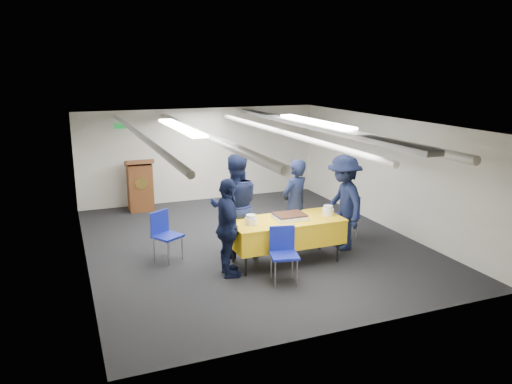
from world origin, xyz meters
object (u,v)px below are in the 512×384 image
Objects in this scene: sailor_a at (295,205)px; sheet_cake at (290,216)px; sailor_b at (235,206)px; sailor_c at (228,228)px; podium at (140,185)px; chair_left at (164,231)px; chair_near at (283,249)px; chair_right at (349,212)px; serving_table at (286,231)px; sailor_d at (344,203)px.

sheet_cake is at bearing 33.09° from sailor_a.
sailor_c is at bearing 73.91° from sailor_b.
sailor_b reaches higher than podium.
sailor_a is (2.33, -0.34, 0.31)m from chair_left.
chair_near is (-0.43, -0.68, -0.28)m from sheet_cake.
chair_left is (-1.98, 0.87, -0.28)m from sheet_cake.
chair_right is at bearing 164.18° from sailor_a.
sailor_c reaches higher than podium.
serving_table is 1.14m from sailor_c.
chair_near is at bearing -117.12° from sailor_c.
sailor_c is (0.82, -1.05, 0.27)m from chair_left.
sailor_c reaches higher than sheet_cake.
chair_near is 0.93m from sailor_c.
sailor_d reaches higher than sheet_cake.
chair_left is 0.47× the size of sailor_b.
chair_left is at bearing 45.23° from sailor_c.
sailor_d reaches higher than chair_left.
sailor_d is at bearing -11.31° from chair_left.
sailor_a reaches higher than sheet_cake.
serving_table is at bearing -66.59° from podium.
chair_left is 0.54× the size of sailor_c.
sheet_cake is 0.31× the size of sailor_d.
podium is 0.72× the size of sailor_d.
podium reaches higher than serving_table.
podium is (-1.87, 4.17, -0.20)m from sheet_cake.
chair_left is 0.52× the size of sailor_a.
chair_left is 2.38m from sailor_a.
sailor_a is at bearing -174.38° from sailor_b.
podium is at bearing 106.54° from chair_near.
sailor_c is at bearing -171.48° from sheet_cake.
sheet_cake is at bearing -5.35° from serving_table.
sailor_d reaches higher than chair_near.
sheet_cake is 1.78m from chair_right.
podium is 3.30m from chair_left.
sailor_c is at bearing -74.82° from sailor_d.
podium is 4.99m from sailor_d.
sheet_cake is 0.32× the size of sailor_a.
chair_right is 0.54× the size of sailor_c.
sailor_b reaches higher than chair_near.
sailor_b is (-0.69, 0.62, 0.36)m from serving_table.
chair_left reaches higher than serving_table.
sailor_d is at bearing -72.74° from sailor_c.
serving_table is 1.00m from sailor_b.
sailor_a is 1.12m from sailor_b.
chair_near is at bearing -73.46° from podium.
chair_near is 1.00× the size of chair_right.
sheet_cake is 0.34× the size of sailor_c.
sheet_cake is 0.85m from chair_near.
sailor_c is at bearing -162.50° from chair_right.
podium is at bearing 88.07° from chair_left.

